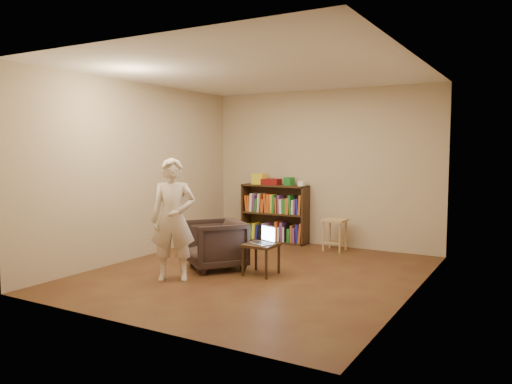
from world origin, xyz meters
The scene contains 15 objects.
floor centered at (0.00, 0.00, 0.00)m, with size 4.50×4.50×0.00m, color #401D14.
ceiling centered at (0.00, 0.00, 2.60)m, with size 4.50×4.50×0.00m, color white.
wall_back centered at (0.00, 2.25, 1.30)m, with size 4.00×4.00×0.00m, color #BDA78F.
wall_left centered at (-2.00, 0.00, 1.30)m, with size 4.50×4.50×0.00m, color #BDA78F.
wall_right centered at (2.00, 0.00, 1.30)m, with size 4.50×4.50×0.00m, color #BDA78F.
bookshelf centered at (-0.82, 2.09, 0.44)m, with size 1.20×0.30×1.00m.
box_yellow centered at (-1.12, 2.07, 1.09)m, with size 0.23×0.17×0.19m, color yellow.
red_cloth centered at (-0.89, 2.09, 1.05)m, with size 0.31×0.23×0.10m, color maroon.
box_green centered at (-0.56, 2.10, 1.07)m, with size 0.14×0.14×0.14m, color #20782D.
box_white centered at (-0.30, 2.07, 1.04)m, with size 0.10×0.10×0.08m, color white.
stool centered at (0.37, 1.89, 0.41)m, with size 0.35×0.35×0.51m.
armchair centered at (-0.60, -0.05, 0.33)m, with size 0.71×0.73×0.66m, color #302420.
side_table centered at (0.09, -0.03, 0.34)m, with size 0.40×0.40×0.41m.
laptop centered at (0.13, -0.01, 0.46)m, with size 0.38×0.34×0.23m.
person centered at (-0.72, -0.79, 0.76)m, with size 0.55×0.36×1.51m, color beige.
Camera 1 is at (3.20, -5.56, 1.63)m, focal length 35.00 mm.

